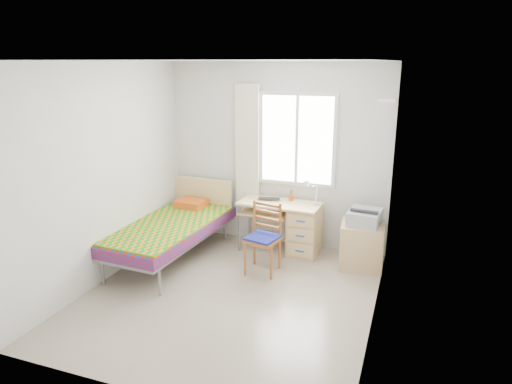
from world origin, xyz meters
TOP-DOWN VIEW (x-y plane):
  - floor at (0.00, 0.00)m, footprint 3.50×3.50m
  - ceiling at (0.00, 0.00)m, footprint 3.50×3.50m
  - wall_back at (0.00, 1.75)m, footprint 3.20×0.00m
  - wall_left at (-1.60, 0.00)m, footprint 0.00×3.50m
  - wall_right at (1.60, 0.00)m, footprint 0.00×3.50m
  - window at (0.30, 1.73)m, footprint 1.10×0.04m
  - curtain at (-0.42, 1.68)m, footprint 0.35×0.05m
  - floating_shelf at (1.49, 1.40)m, footprint 0.20×0.32m
  - bed at (-1.14, 0.70)m, footprint 1.09×2.13m
  - desk at (0.45, 1.43)m, footprint 1.15×0.57m
  - chair at (0.16, 0.74)m, footprint 0.46×0.46m
  - cabinet at (1.31, 1.28)m, footprint 0.59×0.54m
  - printer at (1.33, 1.29)m, footprint 0.43×0.48m
  - laptop at (-0.02, 1.47)m, footprint 0.34×0.26m
  - pen_cup at (0.27, 1.59)m, footprint 0.09×0.09m
  - task_lamp at (0.59, 1.40)m, footprint 0.21×0.31m
  - book at (-0.09, 1.41)m, footprint 0.19×0.23m

SIDE VIEW (x-z plane):
  - floor at x=0.00m, z-range 0.00..0.00m
  - cabinet at x=1.31m, z-range 0.00..0.59m
  - desk at x=0.45m, z-range 0.03..0.74m
  - bed at x=-1.14m, z-range -0.01..0.89m
  - chair at x=0.16m, z-range 0.05..0.95m
  - book at x=-0.09m, z-range 0.58..0.60m
  - printer at x=1.33m, z-range 0.59..0.78m
  - laptop at x=-0.02m, z-range 0.71..0.73m
  - pen_cup at x=0.27m, z-range 0.71..0.80m
  - task_lamp at x=0.59m, z-range 0.75..1.12m
  - wall_left at x=-1.60m, z-range -0.45..3.05m
  - wall_right at x=1.60m, z-range -0.45..3.05m
  - wall_back at x=0.00m, z-range -0.30..2.90m
  - curtain at x=-0.42m, z-range 0.60..2.30m
  - window at x=0.30m, z-range 0.90..2.20m
  - floating_shelf at x=1.49m, z-range 2.13..2.17m
  - ceiling at x=0.00m, z-range 2.60..2.60m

